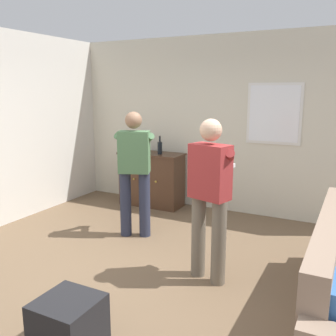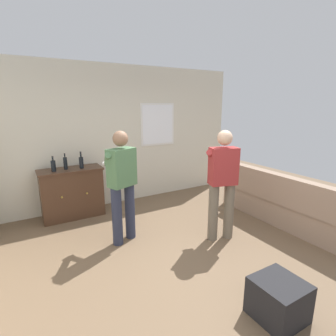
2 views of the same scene
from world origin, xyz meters
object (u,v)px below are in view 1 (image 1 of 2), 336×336
Objects in this scene: bottle_spirits_clear at (136,146)px; person_standing_left at (135,168)px; person_standing_right at (210,193)px; sideboard_cabinet at (152,179)px; bottle_wine_green at (160,147)px; ottoman at (69,323)px; bottle_liquor_amber at (148,146)px.

person_standing_left reaches higher than bottle_spirits_clear.
person_standing_left is 1.49m from person_standing_right.
person_standing_right is at bearing -42.68° from bottle_spirits_clear.
sideboard_cabinet is at bearing 12.31° from bottle_spirits_clear.
person_standing_right reaches higher than bottle_wine_green.
person_standing_right reaches higher than ottoman.
bottle_liquor_amber is 1.42m from person_standing_left.
sideboard_cabinet is 0.57m from bottle_liquor_amber.
sideboard_cabinet is at bearing 3.48° from bottle_liquor_amber.
ottoman is (1.05, -3.42, -0.83)m from bottle_wine_green.
bottle_spirits_clear is at bearing 121.45° from person_standing_left.
person_standing_left reaches higher than bottle_liquor_amber.
bottle_spirits_clear is (-0.21, -0.06, -0.01)m from bottle_liquor_amber.
sideboard_cabinet is 4.07× the size of bottle_spirits_clear.
bottle_liquor_amber is 2.73m from person_standing_right.
person_standing_left is at bearing -69.50° from sideboard_cabinet.
person_standing_left reaches higher than ottoman.
bottle_wine_green reaches higher than ottoman.
bottle_wine_green is 0.67× the size of ottoman.
bottle_spirits_clear is at bearing -167.69° from sideboard_cabinet.
person_standing_right is at bearing -49.97° from bottle_wine_green.
bottle_liquor_amber reaches higher than bottle_spirits_clear.
ottoman is 0.27× the size of person_standing_left.
bottle_spirits_clear is 0.16× the size of person_standing_left.
bottle_wine_green is at bearing 130.03° from person_standing_right.
bottle_liquor_amber is 0.17× the size of person_standing_right.
bottle_wine_green is at bearing 107.08° from ottoman.
sideboard_cabinet is at bearing 109.68° from ottoman.
ottoman is (1.31, -3.47, -0.83)m from bottle_liquor_amber.
ottoman is (1.52, -3.42, -0.82)m from bottle_spirits_clear.
bottle_spirits_clear is at bearing 137.32° from person_standing_right.
sideboard_cabinet reaches higher than ottoman.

